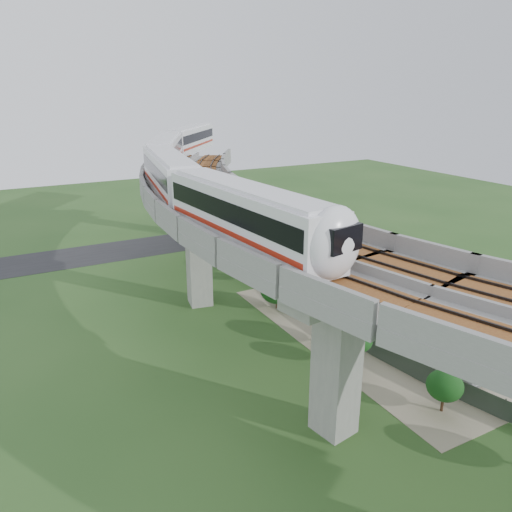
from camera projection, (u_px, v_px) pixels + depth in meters
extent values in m
plane|color=#284D1E|center=(241.00, 355.00, 38.04)|extent=(160.00, 160.00, 0.00)
cube|color=gray|center=(398.00, 325.00, 42.63)|extent=(18.00, 26.00, 0.04)
cube|color=#232326|center=(135.00, 248.00, 63.06)|extent=(60.00, 8.00, 0.03)
cube|color=#99968E|center=(196.00, 205.00, 67.29)|extent=(2.86, 2.93, 8.40)
cube|color=#99968E|center=(194.00, 170.00, 65.75)|extent=(7.21, 5.74, 1.20)
cube|color=#99968E|center=(199.00, 261.00, 45.78)|extent=(2.35, 2.51, 8.40)
cube|color=#99968E|center=(197.00, 210.00, 44.24)|extent=(7.31, 3.58, 1.20)
cube|color=#99968E|center=(336.00, 368.00, 28.40)|extent=(2.35, 2.51, 8.40)
cube|color=#99968E|center=(341.00, 290.00, 26.86)|extent=(7.31, 3.58, 1.20)
cube|color=gray|center=(187.00, 169.00, 59.73)|extent=(16.42, 20.91, 0.80)
cube|color=gray|center=(151.00, 162.00, 59.30)|extent=(8.66, 17.08, 1.00)
cube|color=gray|center=(223.00, 162.00, 59.58)|extent=(8.66, 17.08, 1.00)
cube|color=#8F5D26|center=(169.00, 166.00, 59.51)|extent=(10.68, 18.08, 0.12)
cube|color=black|center=(169.00, 165.00, 59.47)|extent=(9.69, 17.59, 0.12)
cube|color=#8F5D26|center=(206.00, 165.00, 59.65)|extent=(10.68, 18.08, 0.12)
cube|color=black|center=(206.00, 164.00, 59.61)|extent=(9.69, 17.59, 0.12)
cube|color=gray|center=(200.00, 202.00, 42.74)|extent=(11.77, 20.03, 0.80)
cube|color=gray|center=(148.00, 195.00, 41.10)|extent=(3.22, 18.71, 1.00)
cube|color=gray|center=(247.00, 188.00, 43.81)|extent=(3.22, 18.71, 1.00)
cube|color=#8F5D26|center=(174.00, 199.00, 41.90)|extent=(5.44, 19.05, 0.12)
cube|color=black|center=(174.00, 197.00, 41.86)|extent=(4.35, 18.88, 0.12)
cube|color=#8F5D26|center=(224.00, 195.00, 43.29)|extent=(5.44, 19.05, 0.12)
cube|color=black|center=(224.00, 194.00, 43.25)|extent=(4.35, 18.88, 0.12)
cube|color=gray|center=(325.00, 266.00, 27.52)|extent=(11.77, 20.03, 0.80)
cube|color=gray|center=(263.00, 267.00, 24.78)|extent=(3.22, 18.71, 1.00)
cube|color=gray|center=(377.00, 237.00, 29.68)|extent=(3.22, 18.71, 1.00)
cube|color=#8F5D26|center=(295.00, 266.00, 26.12)|extent=(5.44, 19.05, 0.12)
cube|color=black|center=(295.00, 264.00, 26.08)|extent=(4.35, 18.88, 0.12)
cube|color=#8F5D26|center=(352.00, 250.00, 28.62)|extent=(5.44, 19.05, 0.12)
cube|color=black|center=(353.00, 248.00, 28.58)|extent=(4.35, 18.88, 0.12)
cube|color=silver|center=(246.00, 216.00, 29.11)|extent=(3.87, 15.17, 3.20)
cube|color=silver|center=(246.00, 187.00, 28.56)|extent=(3.28, 14.38, 0.22)
cube|color=black|center=(246.00, 208.00, 28.97)|extent=(3.89, 14.57, 1.15)
cube|color=#9F210F|center=(246.00, 228.00, 29.35)|extent=(3.89, 14.57, 0.30)
cube|color=black|center=(246.00, 239.00, 29.58)|extent=(2.90, 12.86, 0.28)
cube|color=silver|center=(170.00, 175.00, 42.40)|extent=(5.23, 15.24, 3.20)
cube|color=silver|center=(169.00, 155.00, 41.85)|extent=(4.57, 14.41, 0.22)
cube|color=black|center=(170.00, 170.00, 42.26)|extent=(5.18, 14.66, 1.15)
cube|color=#9F210F|center=(171.00, 184.00, 42.64)|extent=(5.18, 14.66, 0.30)
cube|color=black|center=(171.00, 192.00, 42.87)|extent=(4.05, 12.89, 0.28)
cube|color=silver|center=(166.00, 153.00, 56.85)|extent=(8.62, 14.79, 3.20)
cube|color=silver|center=(165.00, 138.00, 56.30)|extent=(7.82, 13.88, 0.22)
cube|color=black|center=(165.00, 149.00, 56.71)|extent=(8.42, 14.26, 1.15)
cube|color=#9F210F|center=(166.00, 159.00, 57.09)|extent=(8.42, 14.26, 0.30)
cube|color=black|center=(166.00, 166.00, 57.32)|extent=(6.96, 12.41, 0.28)
cube|color=silver|center=(190.00, 139.00, 71.56)|extent=(11.47, 13.41, 3.20)
cube|color=silver|center=(190.00, 127.00, 71.01)|extent=(10.58, 12.49, 0.22)
cube|color=black|center=(190.00, 136.00, 71.42)|extent=(11.14, 12.98, 1.15)
cube|color=#9F210F|center=(190.00, 145.00, 71.80)|extent=(11.14, 12.98, 0.30)
cube|color=black|center=(191.00, 150.00, 72.03)|extent=(9.44, 11.15, 0.28)
ellipsoid|color=silver|center=(334.00, 243.00, 23.51)|extent=(3.62, 2.43, 3.64)
cylinder|color=#2D382D|center=(260.00, 252.00, 59.37)|extent=(0.08, 0.08, 1.50)
cube|color=#2D382D|center=(263.00, 258.00, 57.05)|extent=(1.69, 4.77, 1.40)
cylinder|color=#2D382D|center=(268.00, 266.00, 54.75)|extent=(0.08, 0.08, 1.50)
cube|color=#2D382D|center=(274.00, 273.00, 52.47)|extent=(1.23, 4.91, 1.40)
cylinder|color=#2D382D|center=(281.00, 282.00, 50.22)|extent=(0.08, 0.08, 1.50)
cube|color=#2D382D|center=(290.00, 291.00, 48.00)|extent=(0.75, 4.99, 1.40)
cylinder|color=#2D382D|center=(302.00, 300.00, 45.83)|extent=(0.08, 0.08, 1.50)
cube|color=#2D382D|center=(316.00, 311.00, 43.69)|extent=(0.27, 5.04, 1.40)
cylinder|color=#2D382D|center=(332.00, 322.00, 41.60)|extent=(0.08, 0.08, 1.50)
cube|color=#2D382D|center=(351.00, 334.00, 39.57)|extent=(0.27, 5.04, 1.40)
cylinder|color=#2D382D|center=(374.00, 347.00, 37.59)|extent=(0.08, 0.08, 1.50)
cube|color=#2D382D|center=(400.00, 361.00, 35.68)|extent=(0.75, 4.99, 1.40)
cylinder|color=#2D382D|center=(430.00, 376.00, 33.83)|extent=(0.08, 0.08, 1.50)
cube|color=#2D382D|center=(465.00, 392.00, 32.05)|extent=(1.23, 4.91, 1.40)
cylinder|color=#2D382D|center=(504.00, 409.00, 30.35)|extent=(0.08, 0.08, 1.50)
cylinder|color=#382314|center=(241.00, 244.00, 61.88)|extent=(0.18, 0.18, 1.78)
ellipsoid|color=#133C13|center=(241.00, 231.00, 61.35)|extent=(2.50, 2.50, 2.12)
cylinder|color=#382314|center=(244.00, 267.00, 55.14)|extent=(0.18, 0.18, 0.92)
ellipsoid|color=#133C13|center=(244.00, 256.00, 54.73)|extent=(2.73, 2.73, 2.32)
cylinder|color=#382314|center=(252.00, 277.00, 51.93)|extent=(0.18, 0.18, 1.21)
ellipsoid|color=#133C13|center=(252.00, 266.00, 51.54)|extent=(2.10, 2.10, 1.78)
cylinder|color=#382314|center=(277.00, 303.00, 45.78)|extent=(0.18, 0.18, 1.00)
ellipsoid|color=#133C13|center=(277.00, 289.00, 45.32)|extent=(3.12, 3.12, 2.65)
cylinder|color=#382314|center=(331.00, 338.00, 39.27)|extent=(0.18, 0.18, 1.27)
ellipsoid|color=#133C13|center=(332.00, 320.00, 38.77)|extent=(3.02, 3.02, 2.57)
cylinder|color=#382314|center=(356.00, 358.00, 35.98)|extent=(0.18, 0.18, 1.65)
ellipsoid|color=#133C13|center=(358.00, 340.00, 35.51)|extent=(2.12, 2.12, 1.80)
cylinder|color=#382314|center=(442.00, 403.00, 31.20)|extent=(0.18, 0.18, 1.19)
ellipsoid|color=#133C13|center=(445.00, 386.00, 30.79)|extent=(2.26, 2.26, 1.92)
imported|color=silver|center=(458.00, 368.00, 34.89)|extent=(1.57, 3.82, 1.30)
imported|color=maroon|center=(408.00, 327.00, 41.14)|extent=(2.92, 3.13, 1.05)
imported|color=black|center=(339.00, 290.00, 48.48)|extent=(4.23, 2.22, 1.17)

